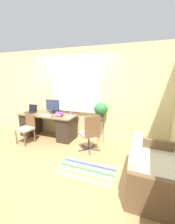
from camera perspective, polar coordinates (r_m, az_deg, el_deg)
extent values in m
plane|color=tan|center=(4.41, -9.70, -12.07)|extent=(14.00, 14.00, 0.00)
cube|color=beige|center=(4.70, -5.34, 6.86)|extent=(9.00, 0.06, 2.70)
cube|color=silver|center=(4.80, -9.09, 9.38)|extent=(0.80, 0.02, 1.48)
cube|color=white|center=(4.79, -9.15, 9.37)|extent=(0.73, 0.01, 1.41)
cube|color=silver|center=(4.44, 0.27, 9.23)|extent=(0.80, 0.02, 1.48)
cube|color=white|center=(4.43, 0.22, 9.22)|extent=(0.73, 0.01, 1.41)
cube|color=silver|center=(4.72, -4.41, 0.49)|extent=(1.68, 0.11, 0.04)
cube|color=brown|center=(4.81, -14.97, -0.99)|extent=(1.84, 0.71, 0.03)
cube|color=#33281E|center=(5.33, -20.62, -4.13)|extent=(0.40, 0.63, 0.71)
cube|color=#33281E|center=(4.56, -7.78, -6.29)|extent=(0.40, 0.63, 0.71)
cube|color=black|center=(5.16, -20.96, -0.20)|extent=(0.32, 0.23, 0.02)
cube|color=black|center=(5.23, -20.05, 1.44)|extent=(0.32, 0.05, 0.23)
cube|color=black|center=(5.23, -20.09, 1.44)|extent=(0.29, 0.04, 0.20)
cylinder|color=black|center=(4.94, -13.06, -0.24)|extent=(0.22, 0.22, 0.02)
cylinder|color=black|center=(4.93, -13.09, 0.29)|extent=(0.04, 0.04, 0.08)
cube|color=black|center=(4.89, -13.18, 2.56)|extent=(0.46, 0.02, 0.34)
cube|color=navy|center=(4.88, -13.27, 2.53)|extent=(0.44, 0.01, 0.32)
cube|color=silver|center=(4.65, -15.80, -1.22)|extent=(0.34, 0.13, 0.02)
ellipsoid|color=slate|center=(4.52, -13.10, -1.42)|extent=(0.04, 0.06, 0.03)
cylinder|color=white|center=(4.44, -6.46, -1.53)|extent=(0.16, 0.16, 0.01)
cylinder|color=white|center=(4.39, -6.53, 1.06)|extent=(0.02, 0.02, 0.40)
ellipsoid|color=white|center=(4.35, -6.61, 3.91)|extent=(0.11, 0.11, 0.07)
cube|color=purple|center=(4.49, -10.75, -1.41)|extent=(0.18, 0.19, 0.03)
cube|color=olive|center=(4.48, -10.69, -1.14)|extent=(0.17, 0.17, 0.02)
cube|color=white|center=(4.47, -10.65, -0.81)|extent=(0.15, 0.17, 0.03)
cube|color=purple|center=(4.46, -10.60, -0.37)|extent=(0.23, 0.15, 0.04)
cylinder|color=brown|center=(4.75, -25.51, -8.55)|extent=(0.04, 0.04, 0.42)
cylinder|color=brown|center=(4.48, -22.91, -9.60)|extent=(0.04, 0.04, 0.42)
cylinder|color=brown|center=(4.94, -22.18, -7.40)|extent=(0.04, 0.04, 0.42)
cylinder|color=brown|center=(4.68, -19.49, -8.32)|extent=(0.04, 0.04, 0.42)
cube|color=#B2A893|center=(4.64, -22.76, -6.00)|extent=(0.46, 0.44, 0.06)
cube|color=brown|center=(4.70, -21.00, -2.88)|extent=(0.37, 0.08, 0.37)
cube|color=#47474C|center=(4.02, -1.45, -14.24)|extent=(0.24, 0.23, 0.03)
cube|color=#47474C|center=(3.94, 0.74, -14.85)|extent=(0.16, 0.28, 0.03)
cube|color=#47474C|center=(4.04, 2.63, -14.09)|extent=(0.30, 0.08, 0.03)
cube|color=#47474C|center=(4.18, 1.59, -13.09)|extent=(0.08, 0.30, 0.03)
cube|color=#47474C|center=(4.17, -0.83, -13.18)|extent=(0.28, 0.17, 0.03)
cylinder|color=#333338|center=(3.98, 0.54, -11.25)|extent=(0.04, 0.04, 0.38)
cube|color=#B2A893|center=(3.89, 0.55, -8.30)|extent=(0.60, 0.60, 0.06)
cube|color=brown|center=(3.61, 1.95, -5.38)|extent=(0.31, 0.31, 0.50)
cube|color=white|center=(3.02, 23.65, -21.38)|extent=(0.76, 1.20, 0.43)
cube|color=white|center=(2.82, 18.16, -14.39)|extent=(0.16, 1.20, 0.34)
cube|color=brown|center=(2.45, 24.29, -27.95)|extent=(0.76, 0.09, 0.62)
cube|color=brown|center=(3.53, 23.54, -14.26)|extent=(0.76, 0.09, 0.62)
cylinder|color=#333338|center=(4.29, 5.03, -3.10)|extent=(0.21, 0.21, 0.02)
cylinder|color=#333338|center=(4.38, 6.06, -7.46)|extent=(0.01, 0.01, 0.65)
cylinder|color=#333338|center=(4.48, 4.69, -6.93)|extent=(0.01, 0.01, 0.65)
cylinder|color=#333338|center=(4.34, 4.09, -7.59)|extent=(0.01, 0.01, 0.65)
cylinder|color=#514C47|center=(4.27, 5.06, -1.98)|extent=(0.20, 0.20, 0.15)
ellipsoid|color=#2D7038|center=(4.21, 5.12, 1.17)|extent=(0.38, 0.38, 0.34)
cube|color=gray|center=(3.31, -0.52, -21.13)|extent=(1.21, 0.66, 0.01)
cube|color=#DBCC4C|center=(3.17, -1.92, -22.85)|extent=(1.19, 0.05, 0.00)
cube|color=#388E4C|center=(3.31, -0.52, -21.07)|extent=(1.19, 0.05, 0.00)
cube|color=#334C99|center=(3.45, 0.73, -19.43)|extent=(1.19, 0.05, 0.00)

